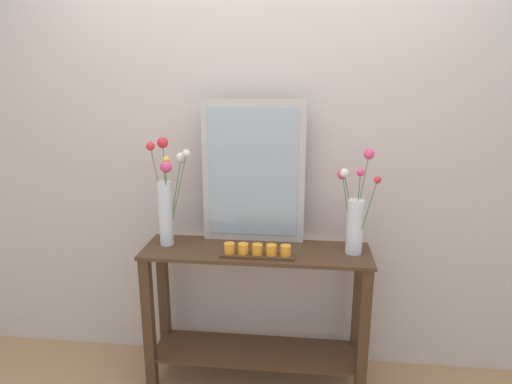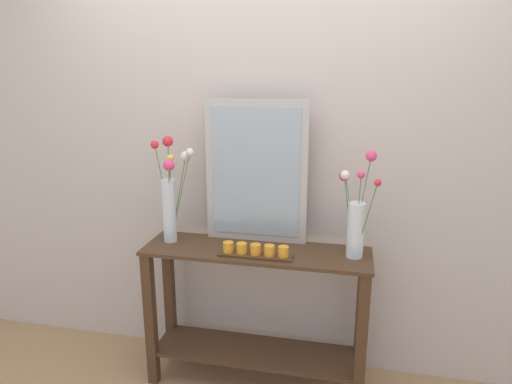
{
  "view_description": "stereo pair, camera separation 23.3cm",
  "coord_description": "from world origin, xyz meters",
  "px_view_note": "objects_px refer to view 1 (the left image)",
  "views": [
    {
      "loc": [
        0.24,
        -2.24,
        1.75
      ],
      "look_at": [
        0.0,
        0.0,
        1.15
      ],
      "focal_mm": 31.05,
      "sensor_mm": 36.0,
      "label": 1
    },
    {
      "loc": [
        0.47,
        -2.2,
        1.75
      ],
      "look_at": [
        0.0,
        0.0,
        1.15
      ],
      "focal_mm": 31.05,
      "sensor_mm": 36.0,
      "label": 2
    }
  ],
  "objects_px": {
    "vase_right": "(355,215)",
    "tall_vase_left": "(167,196)",
    "console_table": "(256,305)",
    "candle_tray": "(257,251)",
    "mirror_leaning": "(253,172)"
  },
  "relations": [
    {
      "from": "console_table",
      "to": "mirror_leaning",
      "type": "distance_m",
      "value": 0.75
    },
    {
      "from": "candle_tray",
      "to": "mirror_leaning",
      "type": "bearing_deg",
      "value": 101.47
    },
    {
      "from": "mirror_leaning",
      "to": "tall_vase_left",
      "type": "height_order",
      "value": "mirror_leaning"
    },
    {
      "from": "candle_tray",
      "to": "tall_vase_left",
      "type": "bearing_deg",
      "value": 166.53
    },
    {
      "from": "console_table",
      "to": "tall_vase_left",
      "type": "distance_m",
      "value": 0.79
    },
    {
      "from": "console_table",
      "to": "mirror_leaning",
      "type": "bearing_deg",
      "value": 102.07
    },
    {
      "from": "tall_vase_left",
      "to": "vase_right",
      "type": "xyz_separation_m",
      "value": [
        1.02,
        -0.01,
        -0.07
      ]
    },
    {
      "from": "tall_vase_left",
      "to": "candle_tray",
      "type": "distance_m",
      "value": 0.58
    },
    {
      "from": "mirror_leaning",
      "to": "tall_vase_left",
      "type": "relative_size",
      "value": 1.34
    },
    {
      "from": "mirror_leaning",
      "to": "candle_tray",
      "type": "distance_m",
      "value": 0.44
    },
    {
      "from": "console_table",
      "to": "candle_tray",
      "type": "height_order",
      "value": "candle_tray"
    },
    {
      "from": "tall_vase_left",
      "to": "console_table",
      "type": "bearing_deg",
      "value": -3.89
    },
    {
      "from": "vase_right",
      "to": "tall_vase_left",
      "type": "bearing_deg",
      "value": 179.28
    },
    {
      "from": "console_table",
      "to": "tall_vase_left",
      "type": "height_order",
      "value": "tall_vase_left"
    },
    {
      "from": "console_table",
      "to": "candle_tray",
      "type": "xyz_separation_m",
      "value": [
        0.02,
        -0.09,
        0.37
      ]
    }
  ]
}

